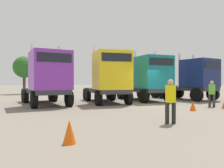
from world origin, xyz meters
The scene contains 12 objects.
ground centered at (0.00, 0.00, 0.00)m, with size 200.00×200.00×0.00m, color gray.
semi_truck_purple centered at (-6.50, 3.19, 1.91)m, with size 2.85×6.56×4.23m.
semi_truck_yellow centered at (-2.13, 2.66, 1.97)m, with size 3.41×6.52×4.40m.
semi_truck_teal centered at (1.63, 2.85, 1.92)m, with size 3.02×6.17×4.27m.
semi_truck_navy centered at (5.99, 2.36, 1.88)m, with size 3.20×6.41×4.17m.
visitor_in_hivis centered at (-3.27, -5.55, 1.00)m, with size 0.47×0.47×1.73m.
visitor_with_camera centered at (2.98, -2.19, 0.98)m, with size 0.48×0.48×1.69m.
traffic_cone_near centered at (-7.51, -6.59, 0.32)m, with size 0.36×0.36×0.63m, color #F2590C.
traffic_cone_mid centered at (0.42, -3.09, 0.28)m, with size 0.36×0.36×0.55m, color #F2590C.
oak_far_left centered at (-7.02, 19.28, 3.57)m, with size 2.86×2.86×5.03m.
oak_far_centre centered at (-1.39, 23.93, 4.18)m, with size 3.43×3.43×5.92m.
oak_far_right centered at (6.87, 18.92, 4.34)m, with size 4.00×4.00×6.35m.
Camera 1 is at (-8.96, -12.28, 1.63)m, focal length 35.26 mm.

